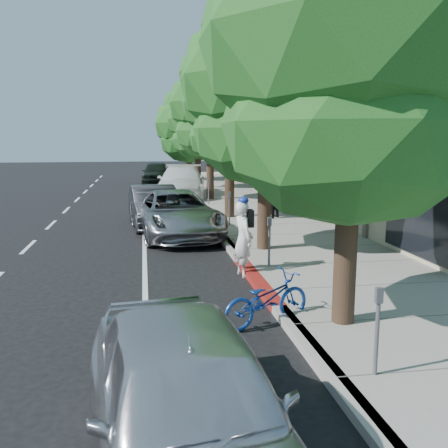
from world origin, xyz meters
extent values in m
plane|color=black|center=(0.00, 0.00, 0.00)|extent=(120.00, 120.00, 0.00)
cube|color=gray|center=(2.30, 8.00, 0.07)|extent=(4.60, 56.00, 0.15)
cube|color=#9E998E|center=(0.00, 8.00, 0.07)|extent=(0.30, 56.00, 0.15)
cube|color=maroon|center=(0.00, 1.00, 0.07)|extent=(0.32, 4.00, 0.15)
cube|color=beige|center=(9.60, 18.00, 3.50)|extent=(10.00, 36.00, 7.00)
cylinder|color=black|center=(0.90, -2.00, 1.42)|extent=(0.40, 0.40, 2.84)
ellipsoid|color=#19541A|center=(0.90, -2.00, 3.65)|extent=(4.43, 4.43, 3.54)
ellipsoid|color=#19541A|center=(0.90, -2.00, 5.03)|extent=(5.21, 5.21, 4.17)
cylinder|color=black|center=(0.90, 4.00, 1.42)|extent=(0.40, 0.40, 2.84)
ellipsoid|color=#19541A|center=(0.90, 4.00, 3.65)|extent=(4.22, 4.22, 3.38)
ellipsoid|color=#19541A|center=(0.90, 4.00, 5.02)|extent=(4.97, 4.97, 3.98)
ellipsoid|color=#19541A|center=(0.90, 4.00, 6.48)|extent=(3.73, 3.73, 2.98)
cylinder|color=black|center=(0.90, 10.00, 1.34)|extent=(0.40, 0.40, 2.68)
ellipsoid|color=#19541A|center=(0.90, 10.00, 3.45)|extent=(3.33, 3.33, 2.66)
ellipsoid|color=#19541A|center=(0.90, 10.00, 4.75)|extent=(3.92, 3.92, 3.13)
ellipsoid|color=#19541A|center=(0.90, 10.00, 6.13)|extent=(2.94, 2.94, 2.35)
cylinder|color=black|center=(0.90, 16.00, 1.44)|extent=(0.40, 0.40, 2.89)
ellipsoid|color=#19541A|center=(0.90, 16.00, 3.71)|extent=(3.68, 3.68, 2.95)
ellipsoid|color=#19541A|center=(0.90, 16.00, 5.11)|extent=(4.33, 4.33, 3.47)
ellipsoid|color=#19541A|center=(0.90, 16.00, 6.60)|extent=(3.25, 3.25, 2.60)
cylinder|color=black|center=(0.90, 22.00, 1.27)|extent=(0.40, 0.40, 2.54)
ellipsoid|color=#19541A|center=(0.90, 22.00, 3.27)|extent=(3.34, 3.34, 2.67)
ellipsoid|color=#19541A|center=(0.90, 22.00, 4.51)|extent=(3.93, 3.93, 3.15)
ellipsoid|color=#19541A|center=(0.90, 22.00, 5.81)|extent=(2.95, 2.95, 2.36)
cylinder|color=black|center=(0.90, 28.00, 1.24)|extent=(0.40, 0.40, 2.48)
ellipsoid|color=#19541A|center=(0.90, 28.00, 3.19)|extent=(4.48, 4.48, 3.58)
ellipsoid|color=#19541A|center=(0.90, 28.00, 4.39)|extent=(5.27, 5.27, 4.21)
ellipsoid|color=#19541A|center=(0.90, 28.00, 5.66)|extent=(3.95, 3.95, 3.16)
imported|color=white|center=(-0.19, 1.71, 0.94)|extent=(0.59, 0.76, 1.87)
imported|color=#163E99|center=(-0.40, -1.57, 0.49)|extent=(1.96, 1.32, 0.97)
imported|color=#9B9B9F|center=(-1.50, 7.06, 0.78)|extent=(3.29, 5.91, 1.56)
imported|color=black|center=(-2.20, 9.00, 0.78)|extent=(2.11, 4.88, 1.56)
imported|color=white|center=(-0.50, 17.64, 0.90)|extent=(3.26, 6.46, 1.80)
imported|color=black|center=(-1.66, 26.50, 0.82)|extent=(2.25, 4.91, 1.63)
imported|color=silver|center=(-2.20, -5.50, 0.81)|extent=(2.39, 4.91, 1.61)
imported|color=black|center=(2.48, 9.39, 1.06)|extent=(1.11, 1.11, 1.82)
camera|label=1|loc=(-2.56, -10.07, 3.43)|focal=40.00mm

